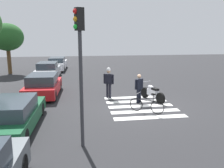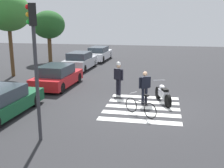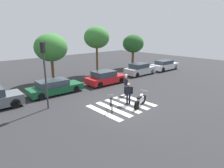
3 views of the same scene
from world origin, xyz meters
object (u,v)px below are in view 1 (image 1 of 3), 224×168
(officer_by_motorcycle, at_px, (109,80))
(traffic_light_pole, at_px, (80,58))
(officer_on_foot, at_px, (139,87))
(car_green_compact, at_px, (13,115))
(police_motorcycle, at_px, (152,93))
(car_white_van, at_px, (57,64))
(car_red_convertible, at_px, (43,85))
(car_silver_sedan, at_px, (48,71))
(leaning_bicycle, at_px, (147,105))

(officer_by_motorcycle, height_order, traffic_light_pole, traffic_light_pole)
(officer_by_motorcycle, bearing_deg, officer_on_foot, -131.13)
(officer_on_foot, height_order, car_green_compact, officer_on_foot)
(police_motorcycle, height_order, car_white_van, car_white_van)
(traffic_light_pole, bearing_deg, car_white_van, 6.89)
(car_green_compact, height_order, car_red_convertible, car_red_convertible)
(car_silver_sedan, bearing_deg, officer_by_motorcycle, -148.42)
(police_motorcycle, height_order, officer_by_motorcycle, officer_by_motorcycle)
(officer_on_foot, bearing_deg, leaning_bicycle, 178.52)
(car_red_convertible, bearing_deg, car_silver_sedan, 3.67)
(police_motorcycle, xyz_separation_m, officer_by_motorcycle, (1.02, 2.43, 0.63))
(car_green_compact, height_order, traffic_light_pole, traffic_light_pole)
(officer_on_foot, relative_size, car_white_van, 0.36)
(officer_on_foot, xyz_separation_m, car_white_van, (13.38, 5.48, -0.26))
(police_motorcycle, xyz_separation_m, traffic_light_pole, (-5.16, 4.17, 2.61))
(car_silver_sedan, relative_size, car_white_van, 0.92)
(officer_on_foot, height_order, traffic_light_pole, traffic_light_pole)
(officer_by_motorcycle, distance_m, car_white_van, 12.69)
(officer_on_foot, distance_m, car_white_van, 14.46)
(car_red_convertible, relative_size, traffic_light_pole, 0.91)
(police_motorcycle, bearing_deg, car_green_compact, 115.42)
(officer_by_motorcycle, relative_size, traffic_light_pole, 0.40)
(officer_on_foot, xyz_separation_m, car_red_convertible, (2.43, 5.51, -0.27))
(car_white_van, bearing_deg, car_silver_sedan, 175.11)
(traffic_light_pole, bearing_deg, officer_by_motorcycle, -15.78)
(car_white_van, bearing_deg, leaning_bicycle, -160.19)
(leaning_bicycle, height_order, traffic_light_pole, traffic_light_pole)
(leaning_bicycle, distance_m, car_silver_sedan, 11.73)
(car_silver_sedan, distance_m, car_white_van, 4.95)
(officer_on_foot, xyz_separation_m, car_silver_sedan, (8.45, 5.90, -0.24))
(officer_by_motorcycle, xyz_separation_m, car_white_van, (12.05, 3.95, -0.42))
(officer_by_motorcycle, xyz_separation_m, car_red_convertible, (1.09, 3.99, -0.43))
(officer_on_foot, relative_size, car_green_compact, 0.35)
(car_red_convertible, distance_m, car_white_van, 10.95)
(police_motorcycle, xyz_separation_m, car_silver_sedan, (8.13, 6.80, 0.22))
(leaning_bicycle, relative_size, car_green_compact, 0.31)
(car_green_compact, bearing_deg, car_white_van, -1.77)
(car_red_convertible, xyz_separation_m, car_silver_sedan, (6.02, 0.39, 0.02))
(police_motorcycle, bearing_deg, traffic_light_pole, 141.04)
(officer_on_foot, bearing_deg, car_white_van, 22.26)
(officer_on_foot, relative_size, car_silver_sedan, 0.40)
(car_white_van, distance_m, traffic_light_pole, 18.52)
(car_green_compact, bearing_deg, traffic_light_pole, -124.96)
(car_red_convertible, distance_m, traffic_light_pole, 7.99)
(officer_on_foot, height_order, officer_by_motorcycle, officer_by_motorcycle)
(car_silver_sedan, relative_size, traffic_light_pole, 0.89)
(car_silver_sedan, xyz_separation_m, car_white_van, (4.93, -0.42, -0.01))
(car_green_compact, relative_size, car_silver_sedan, 1.14)
(leaning_bicycle, bearing_deg, officer_by_motorcycle, 26.00)
(leaning_bicycle, relative_size, officer_by_motorcycle, 0.79)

